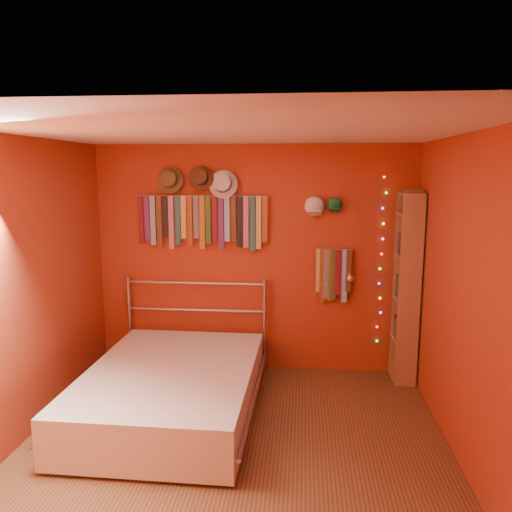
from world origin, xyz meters
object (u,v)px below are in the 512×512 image
(tie_rack, at_px, (202,219))
(bookshelf, at_px, (411,288))
(reading_lamp, at_px, (350,278))
(bed, at_px, (172,389))

(tie_rack, bearing_deg, bookshelf, -3.99)
(tie_rack, xyz_separation_m, bookshelf, (2.22, -0.15, -0.68))
(reading_lamp, distance_m, bed, 2.10)
(bookshelf, bearing_deg, bed, -157.18)
(bookshelf, height_order, bed, bookshelf)
(tie_rack, distance_m, bed, 1.84)
(tie_rack, bearing_deg, reading_lamp, -6.80)
(tie_rack, height_order, bookshelf, bookshelf)
(reading_lamp, bearing_deg, bed, -150.73)
(reading_lamp, xyz_separation_m, bookshelf, (0.63, 0.03, -0.10))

